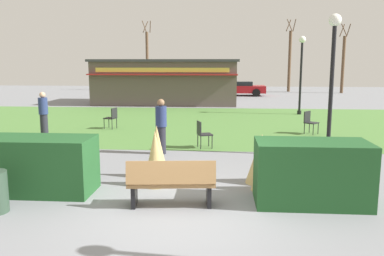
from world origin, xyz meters
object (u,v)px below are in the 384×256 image
(food_kiosk, at_px, (167,81))
(cafe_chair_west, at_px, (202,132))
(person_strolling, at_px, (161,126))
(person_standing, at_px, (43,114))
(tree_left_bg, at_px, (290,60))
(tree_right_bg, at_px, (147,60))
(cafe_chair_center, at_px, (112,116))
(tree_center_bg, at_px, (343,63))
(cafe_chair_east, at_px, (310,121))
(lamppost_far, at_px, (301,66))
(lamppost_mid, at_px, (332,68))
(parked_car_west_slot, at_px, (177,88))
(parked_car_center_slot, at_px, (240,88))
(park_bench, at_px, (171,183))

(food_kiosk, bearing_deg, cafe_chair_west, -77.66)
(person_strolling, xyz_separation_m, person_standing, (-4.87, 2.56, 0.00))
(tree_left_bg, bearing_deg, tree_right_bg, 177.48)
(person_standing, bearing_deg, cafe_chair_center, -144.44)
(tree_right_bg, distance_m, tree_center_bg, 18.49)
(tree_left_bg, bearing_deg, tree_center_bg, -17.51)
(cafe_chair_east, height_order, person_strolling, person_strolling)
(cafe_chair_west, bearing_deg, cafe_chair_center, 138.35)
(cafe_chair_west, distance_m, tree_left_bg, 27.19)
(lamppost_far, bearing_deg, lamppost_mid, -95.80)
(cafe_chair_west, height_order, cafe_chair_east, same)
(food_kiosk, height_order, tree_center_bg, tree_center_bg)
(parked_car_west_slot, distance_m, parked_car_center_slot, 5.31)
(person_standing, height_order, tree_right_bg, tree_right_bg)
(lamppost_mid, bearing_deg, cafe_chair_center, 150.60)
(tree_right_bg, height_order, tree_center_bg, tree_right_bg)
(lamppost_far, bearing_deg, person_strolling, -121.29)
(cafe_chair_center, relative_size, tree_right_bg, 0.13)
(lamppost_far, bearing_deg, food_kiosk, 145.67)
(cafe_chair_east, xyz_separation_m, person_standing, (-10.15, -1.29, 0.33))
(food_kiosk, distance_m, tree_right_bg, 12.95)
(person_strolling, xyz_separation_m, parked_car_west_slot, (-2.00, 22.05, -0.22))
(lamppost_far, relative_size, cafe_chair_east, 4.67)
(lamppost_far, relative_size, cafe_chair_center, 4.67)
(person_strolling, distance_m, parked_car_west_slot, 22.14)
(cafe_chair_west, bearing_deg, food_kiosk, 102.34)
(cafe_chair_center, bearing_deg, park_bench, -67.82)
(parked_car_center_slot, xyz_separation_m, tree_right_bg, (-8.91, 5.64, 2.39))
(cafe_chair_center, bearing_deg, cafe_chair_west, -41.65)
(lamppost_far, bearing_deg, cafe_chair_west, -118.18)
(park_bench, height_order, lamppost_far, lamppost_far)
(cafe_chair_center, height_order, tree_right_bg, tree_right_bg)
(cafe_chair_east, relative_size, tree_center_bg, 0.14)
(park_bench, bearing_deg, cafe_chair_east, 62.29)
(lamppost_mid, xyz_separation_m, cafe_chair_west, (-3.82, 0.85, -2.09))
(lamppost_mid, distance_m, parked_car_center_slot, 22.13)
(cafe_chair_center, height_order, person_strolling, person_strolling)
(food_kiosk, relative_size, cafe_chair_east, 10.88)
(park_bench, bearing_deg, tree_center_bg, 68.47)
(cafe_chair_east, relative_size, parked_car_west_slot, 0.21)
(person_strolling, height_order, person_standing, same)
(tree_right_bg, bearing_deg, parked_car_center_slot, -32.34)
(person_standing, bearing_deg, tree_right_bg, -95.13)
(parked_car_west_slot, distance_m, tree_left_bg, 11.63)
(cafe_chair_east, bearing_deg, parked_car_west_slot, 111.78)
(lamppost_mid, relative_size, cafe_chair_center, 4.67)
(cafe_chair_east, bearing_deg, lamppost_far, 82.92)
(lamppost_far, distance_m, parked_car_west_slot, 14.68)
(lamppost_mid, xyz_separation_m, food_kiosk, (-6.97, 15.28, -1.12))
(park_bench, bearing_deg, tree_right_bg, 101.38)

